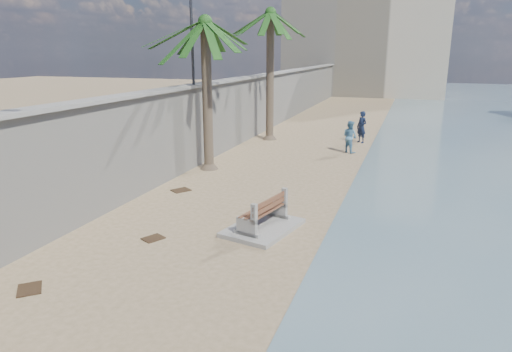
# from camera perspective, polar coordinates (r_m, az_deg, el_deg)

# --- Properties ---
(ground_plane) EXTENTS (140.00, 140.00, 0.00)m
(ground_plane) POSITION_cam_1_polar(r_m,az_deg,el_deg) (8.90, -12.51, -19.37)
(ground_plane) COLOR #987E5D
(seawall) EXTENTS (0.45, 70.00, 3.50)m
(seawall) POSITION_cam_1_polar(r_m,az_deg,el_deg) (27.92, -0.38, 8.64)
(seawall) COLOR gray
(seawall) RESTS_ON ground_plane
(wall_cap) EXTENTS (0.80, 70.00, 0.12)m
(wall_cap) POSITION_cam_1_polar(r_m,az_deg,el_deg) (27.77, -0.39, 12.33)
(wall_cap) COLOR gray
(wall_cap) RESTS_ON seawall
(end_building) EXTENTS (18.00, 12.00, 14.00)m
(end_building) POSITION_cam_1_polar(r_m,az_deg,el_deg) (58.49, 13.76, 16.89)
(end_building) COLOR #B7AA93
(end_building) RESTS_ON ground_plane
(bench_far) EXTENTS (2.08, 2.64, 0.98)m
(bench_far) POSITION_cam_1_polar(r_m,az_deg,el_deg) (13.19, 0.88, -5.01)
(bench_far) COLOR gray
(bench_far) RESTS_ON ground_plane
(palm_mid) EXTENTS (5.00, 5.00, 7.06)m
(palm_mid) POSITION_cam_1_polar(r_m,az_deg,el_deg) (19.60, -6.37, 18.41)
(palm_mid) COLOR brown
(palm_mid) RESTS_ON ground_plane
(palm_back) EXTENTS (5.00, 5.00, 7.96)m
(palm_back) POSITION_cam_1_polar(r_m,az_deg,el_deg) (26.53, 1.83, 19.53)
(palm_back) COLOR brown
(palm_back) RESTS_ON ground_plane
(streetlight) EXTENTS (0.28, 0.28, 5.12)m
(streetlight) POSITION_cam_1_polar(r_m,az_deg,el_deg) (20.38, -8.12, 19.79)
(streetlight) COLOR #2D2D33
(streetlight) RESTS_ON wall_cap
(person_a) EXTENTS (0.89, 0.85, 2.04)m
(person_a) POSITION_cam_1_polar(r_m,az_deg,el_deg) (26.42, 13.08, 6.26)
(person_a) COLOR #131C35
(person_a) RESTS_ON ground_plane
(person_b) EXTENTS (1.10, 1.05, 1.81)m
(person_b) POSITION_cam_1_polar(r_m,az_deg,el_deg) (23.68, 11.67, 5.04)
(person_b) COLOR #5286AA
(person_b) RESTS_ON ground_plane
(debris_b) EXTENTS (0.77, 0.77, 0.03)m
(debris_b) POSITION_cam_1_polar(r_m,az_deg,el_deg) (11.36, -26.46, -12.53)
(debris_b) COLOR #382616
(debris_b) RESTS_ON ground_plane
(debris_c) EXTENTS (0.78, 0.81, 0.03)m
(debris_c) POSITION_cam_1_polar(r_m,az_deg,el_deg) (17.21, -9.37, -1.76)
(debris_c) COLOR #382616
(debris_c) RESTS_ON ground_plane
(debris_d) EXTENTS (0.64, 0.69, 0.03)m
(debris_d) POSITION_cam_1_polar(r_m,az_deg,el_deg) (13.04, -12.73, -7.60)
(debris_d) COLOR #382616
(debris_d) RESTS_ON ground_plane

